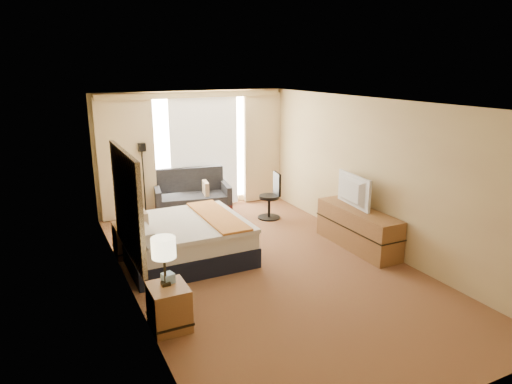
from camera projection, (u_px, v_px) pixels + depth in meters
name	position (u px, v px, depth m)	size (l,w,h in m)	color
floor	(265.00, 266.00, 7.34)	(4.20, 7.00, 0.02)	#521A17
ceiling	(266.00, 102.00, 6.64)	(4.20, 7.00, 0.02)	white
wall_back	(193.00, 151.00, 10.01)	(4.20, 0.02, 2.60)	#CEB97D
wall_front	(451.00, 282.00, 3.96)	(4.20, 0.02, 2.60)	#CEB97D
wall_left	(127.00, 206.00, 6.10)	(0.02, 7.00, 2.60)	#CEB97D
wall_right	(373.00, 174.00, 7.88)	(0.02, 7.00, 2.60)	#CEB97D
headboard	(127.00, 203.00, 6.29)	(0.06, 1.85, 1.50)	black
nightstand_left	(169.00, 307.00, 5.56)	(0.45, 0.52, 0.55)	brown
nightstand_right	(128.00, 239.00, 7.72)	(0.45, 0.52, 0.55)	brown
media_dresser	(358.00, 228.00, 8.02)	(0.50, 1.80, 0.70)	brown
window	(204.00, 150.00, 10.09)	(2.30, 0.02, 2.30)	white
curtains	(194.00, 147.00, 9.89)	(4.12, 0.19, 2.56)	beige
bed	(185.00, 239.00, 7.53)	(1.93, 1.77, 0.94)	black
loveseat	(193.00, 200.00, 9.80)	(1.69, 1.11, 0.98)	#541C18
floor_lamp	(143.00, 166.00, 9.40)	(0.20, 0.20, 1.59)	black
desk_chair	(271.00, 198.00, 9.55)	(0.47, 0.47, 0.98)	black
lamp_left	(164.00, 249.00, 5.39)	(0.29, 0.29, 0.62)	black
lamp_right	(126.00, 201.00, 7.50)	(0.26, 0.26, 0.55)	black
tissue_box	(168.00, 278.00, 5.57)	(0.13, 0.13, 0.12)	#7B9EBE
telephone	(131.00, 222.00, 7.64)	(0.17, 0.13, 0.07)	black
television	(349.00, 191.00, 8.04)	(0.99, 0.13, 0.57)	black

